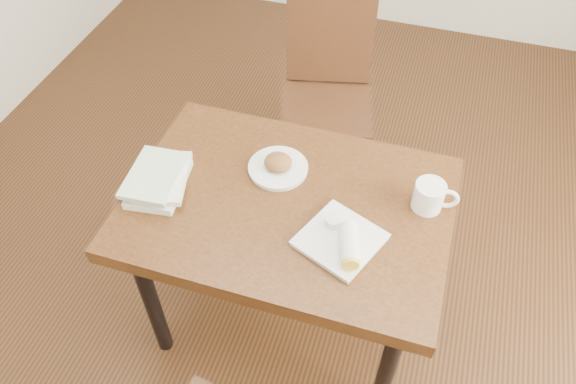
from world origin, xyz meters
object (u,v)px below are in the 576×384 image
(table, at_px, (288,219))
(book_stack, at_px, (159,179))
(plate_burrito, at_px, (343,241))
(coffee_mug, at_px, (430,196))
(chair_far, at_px, (327,85))
(plate_scone, at_px, (278,166))

(table, height_order, book_stack, book_stack)
(plate_burrito, bearing_deg, coffee_mug, 46.33)
(table, relative_size, coffee_mug, 7.24)
(book_stack, bearing_deg, chair_far, 70.41)
(plate_scone, bearing_deg, plate_burrito, -40.59)
(plate_scone, distance_m, coffee_mug, 0.53)
(table, bearing_deg, book_stack, -172.03)
(plate_scone, bearing_deg, table, -59.33)
(table, distance_m, plate_scone, 0.19)
(plate_scone, height_order, coffee_mug, coffee_mug)
(plate_scone, xyz_separation_m, book_stack, (-0.37, -0.19, 0.01))
(plate_scone, bearing_deg, book_stack, -152.08)
(plate_burrito, height_order, book_stack, plate_burrito)
(plate_burrito, xyz_separation_m, book_stack, (-0.66, 0.06, 0.01))
(table, relative_size, plate_scone, 5.13)
(table, xyz_separation_m, plate_scone, (-0.08, 0.13, 0.11))
(table, distance_m, chair_far, 0.93)
(chair_far, distance_m, plate_scone, 0.82)
(coffee_mug, bearing_deg, table, -164.94)
(plate_scone, bearing_deg, chair_far, 91.16)
(table, distance_m, book_stack, 0.47)
(plate_burrito, bearing_deg, chair_far, 106.68)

